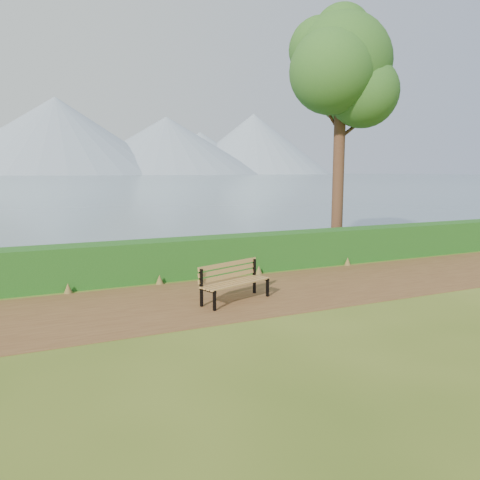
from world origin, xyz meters
name	(u,v)px	position (x,y,z in m)	size (l,w,h in m)	color
ground	(235,300)	(0.00, 0.00, 0.00)	(140.00, 140.00, 0.00)	#3E5518
path	(229,297)	(0.00, 0.30, 0.01)	(40.00, 3.40, 0.01)	#56351D
hedge	(195,257)	(0.00, 2.60, 0.50)	(32.00, 0.85, 1.00)	#124213
water	(35,176)	(0.00, 260.00, 0.01)	(700.00, 510.00, 0.00)	#435C6D
mountains	(17,139)	(-9.17, 406.05, 27.70)	(585.00, 190.00, 70.00)	gray
bench	(233,279)	(-0.05, -0.03, 0.47)	(1.70, 1.00, 0.82)	black
tree	(342,70)	(5.41, 3.87, 5.92)	(3.86, 3.42, 7.96)	#382017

